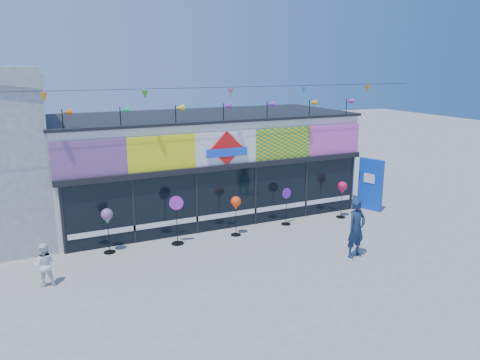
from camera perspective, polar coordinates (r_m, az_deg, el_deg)
ground at (r=15.04m, az=3.65°, el=-9.87°), size 80.00×80.00×0.00m
kite_shop at (r=19.60m, az=-4.61°, el=2.04°), size 16.00×5.70×5.31m
blue_sign at (r=20.63m, az=15.62°, el=-0.51°), size 0.51×1.10×2.21m
spinner_0 at (r=15.85m, az=-15.88°, el=-4.42°), size 0.39×0.39×1.52m
spinner_1 at (r=16.23m, az=-7.71°, el=-4.72°), size 0.47×0.44×1.72m
spinner_2 at (r=16.82m, az=-0.51°, el=-2.98°), size 0.37×0.37×1.47m
spinner_3 at (r=18.16m, az=5.67°, el=-3.09°), size 0.41×0.37×1.46m
spinner_4 at (r=19.22m, az=12.36°, el=-1.05°), size 0.38×0.38×1.51m
adult_man at (r=15.49m, az=14.00°, el=-5.74°), size 0.77×0.57×1.92m
child at (r=14.36m, az=-22.73°, el=-9.46°), size 0.67×0.47×1.25m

